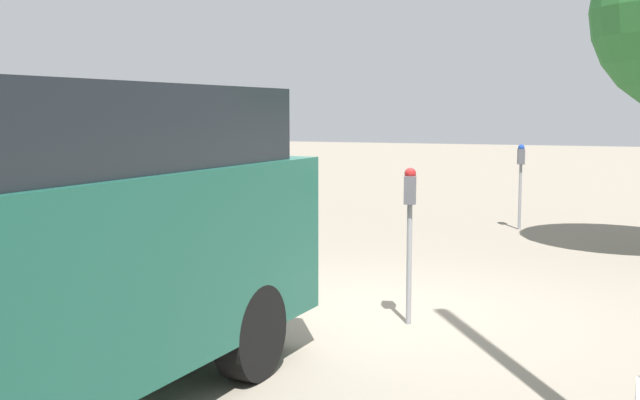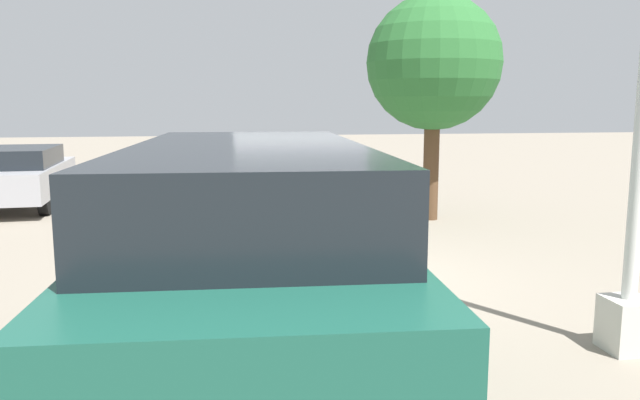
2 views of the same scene
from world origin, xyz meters
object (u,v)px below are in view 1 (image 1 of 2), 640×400
object	(u,v)px
parked_van	(5,246)
car_distant	(206,168)
parking_meter_near	(410,209)
parking_meter_far	(521,167)

from	to	relation	value
parked_van	car_distant	distance (m)	12.23
parking_meter_near	parked_van	xyz separation A→B (m)	(3.46, -1.61, 0.10)
car_distant	parked_van	bearing A→B (deg)	-159.22
parking_meter_near	parked_van	size ratio (longest dim) A/B	0.29
parked_van	parking_meter_far	bearing A→B (deg)	173.35
parked_van	car_distant	bearing A→B (deg)	-152.77
parking_meter_near	parked_van	world-z (taller)	parked_van
parking_meter_far	car_distant	size ratio (longest dim) A/B	0.31
car_distant	parking_meter_far	bearing A→B (deg)	-102.76
parking_meter_far	parked_van	xyz separation A→B (m)	(10.04, -1.77, 0.13)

